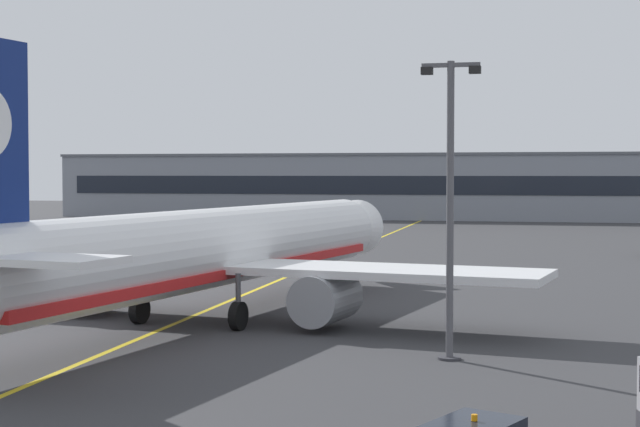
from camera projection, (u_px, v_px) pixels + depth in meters
name	position (u px, v px, depth m)	size (l,w,h in m)	color
ground_plane	(45.00, 368.00, 36.33)	(400.00, 400.00, 0.00)	#353538
taxiway_centreline	(276.00, 281.00, 65.46)	(0.30, 180.00, 0.01)	yellow
airliner_foreground	(207.00, 251.00, 47.68)	(32.36, 41.41, 11.65)	white
apron_lamp_post	(450.00, 203.00, 37.81)	(2.24, 0.90, 11.30)	#515156
safety_cone_by_nose_gear	(313.00, 280.00, 64.09)	(0.44, 0.44, 0.55)	orange
terminal_building	(472.00, 186.00, 152.71)	(131.46, 12.40, 10.12)	gray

